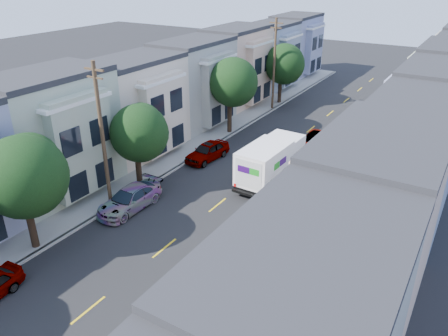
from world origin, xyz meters
name	(u,v)px	position (x,y,z in m)	size (l,w,h in m)	color
ground	(164,248)	(0.00, 0.00, 0.00)	(160.00, 160.00, 0.00)	black
road_slab	(273,160)	(0.00, 15.00, 0.01)	(12.00, 70.00, 0.02)	black
curb_left	(214,146)	(-6.05, 15.00, 0.07)	(0.30, 70.00, 0.15)	gray
curb_right	(342,176)	(6.05, 15.00, 0.07)	(0.30, 70.00, 0.15)	gray
sidewalk_left	(202,143)	(-7.35, 15.00, 0.07)	(2.60, 70.00, 0.15)	gray
sidewalk_right	(358,179)	(7.35, 15.00, 0.07)	(2.60, 70.00, 0.15)	gray
centerline	(273,160)	(0.00, 15.00, 0.00)	(0.12, 70.00, 0.01)	gold
townhouse_row_left	(170,136)	(-11.15, 15.00, 0.00)	(5.00, 70.00, 8.50)	#8693A5
townhouse_row_right	(409,192)	(11.15, 15.00, 0.00)	(5.00, 70.00, 8.50)	#8693A5
tree_b	(24,177)	(-6.30, -3.94, 4.85)	(4.70, 4.70, 7.22)	black
tree_c	(138,133)	(-6.30, 5.38, 4.37)	(4.23, 4.23, 6.51)	black
tree_d	(232,82)	(-6.30, 18.79, 5.16)	(4.70, 4.70, 7.54)	black
tree_e	(284,64)	(-6.30, 30.58, 4.75)	(4.70, 4.70, 7.12)	black
tree_far_r	(399,88)	(6.89, 29.44, 3.98)	(3.10, 3.10, 5.58)	black
utility_pole_near	(103,138)	(-6.30, 2.00, 5.15)	(1.60, 0.26, 10.00)	#42301E
utility_pole_far	(274,65)	(-6.30, 28.00, 5.15)	(1.60, 0.26, 10.00)	#42301E
fedex_truck	(270,160)	(1.54, 11.15, 1.83)	(2.63, 6.83, 3.28)	white
lead_sedan	(314,142)	(2.15, 19.02, 0.75)	(2.50, 5.42, 1.51)	black
parked_left_c	(130,199)	(-4.90, 2.46, 0.75)	(2.11, 5.02, 1.51)	#A3A9B0
parked_left_d	(207,151)	(-4.90, 12.18, 0.77)	(1.82, 4.75, 1.54)	#4B1111
parked_right_b	(215,287)	(4.90, -2.04, 0.74)	(1.75, 4.57, 1.48)	silver
parked_right_c	(344,149)	(4.90, 18.95, 0.69)	(1.94, 4.61, 1.38)	black
parked_right_d	(367,124)	(4.90, 26.89, 0.62)	(1.47, 3.83, 1.24)	black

